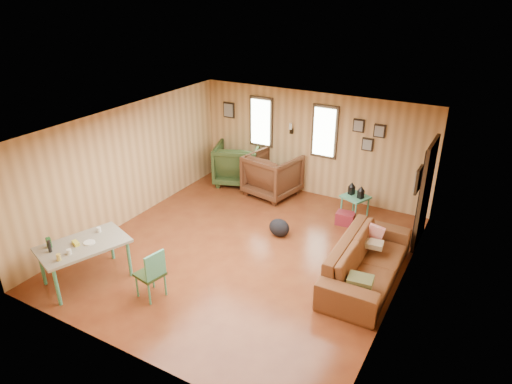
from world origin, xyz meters
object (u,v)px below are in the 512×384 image
side_table (356,195)px  dining_table (83,247)px  end_table (264,174)px  recliner_brown (273,173)px  recliner_green (238,162)px  sofa (368,255)px

side_table → dining_table: (-3.18, -4.35, 0.11)m
end_table → dining_table: size_ratio=0.41×
end_table → side_table: 2.45m
recliner_brown → side_table: (2.05, -0.19, -0.02)m
recliner_green → side_table: (3.13, -0.41, -0.02)m
sofa → recliner_brown: (-2.93, 2.22, 0.07)m
side_table → end_table: bearing=170.0°
recliner_green → dining_table: size_ratio=0.69×
end_table → side_table: size_ratio=0.84×
dining_table → sofa: bearing=49.6°
recliner_brown → dining_table: (-1.13, -4.54, 0.09)m
end_table → sofa: bearing=-36.8°
recliner_brown → end_table: (-0.36, 0.24, -0.19)m
recliner_brown → end_table: recliner_brown is taller
sofa → side_table: size_ratio=3.15×
recliner_green → end_table: (0.72, 0.01, -0.18)m
side_table → recliner_green: bearing=172.5°
recliner_brown → sofa: bearing=153.7°
recliner_brown → end_table: 0.47m
side_table → dining_table: 5.39m
recliner_green → sofa: bearing=128.5°
recliner_green → recliner_brown: bearing=148.2°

